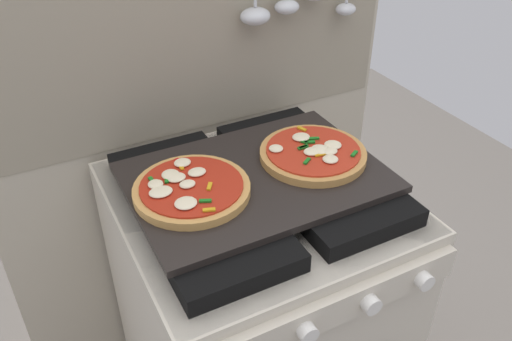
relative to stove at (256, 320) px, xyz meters
name	(u,v)px	position (x,y,z in m)	size (l,w,h in m)	color
kitchen_backsplash	(201,151)	(0.00, 0.34, 0.34)	(1.10, 0.09, 1.55)	#B2A893
stove	(256,320)	(0.00, 0.00, 0.00)	(0.60, 0.64, 0.90)	beige
baking_tray	(256,177)	(0.00, 0.00, 0.46)	(0.54, 0.38, 0.02)	black
pizza_left	(191,189)	(-0.15, 0.00, 0.48)	(0.24, 0.24, 0.03)	tan
pizza_right	(312,153)	(0.14, 0.00, 0.48)	(0.24, 0.24, 0.03)	#C18947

